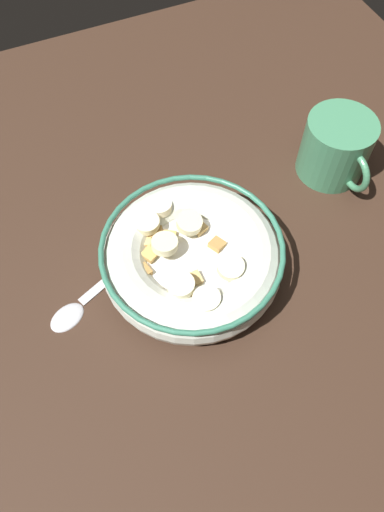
{
  "coord_description": "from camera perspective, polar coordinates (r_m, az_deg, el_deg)",
  "views": [
    {
      "loc": [
        23.95,
        -10.55,
        47.34
      ],
      "look_at": [
        0.0,
        0.0,
        3.0
      ],
      "focal_mm": 33.83,
      "sensor_mm": 36.0,
      "label": 1
    }
  ],
  "objects": [
    {
      "name": "ground_plane",
      "position": [
        0.55,
        0.0,
        -2.12
      ],
      "size": [
        93.14,
        93.14,
        2.0
      ],
      "primitive_type": "cube",
      "color": "#332116"
    },
    {
      "name": "cereal_bowl",
      "position": [
        0.52,
        -0.03,
        -0.15
      ],
      "size": [
        19.5,
        19.5,
        5.55
      ],
      "color": "beige",
      "rests_on": "ground_plane"
    },
    {
      "name": "spoon",
      "position": [
        0.53,
        -13.22,
        -5.44
      ],
      "size": [
        6.66,
        12.72,
        0.8
      ],
      "color": "#B7B7BC",
      "rests_on": "ground_plane"
    },
    {
      "name": "coffee_mug",
      "position": [
        0.62,
        16.67,
        12.12
      ],
      "size": [
        10.85,
        8.29,
        7.71
      ],
      "color": "#3F7F59",
      "rests_on": "ground_plane"
    }
  ]
}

